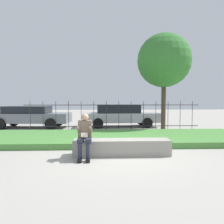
% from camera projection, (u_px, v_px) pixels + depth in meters
% --- Properties ---
extents(ground_plane, '(60.00, 60.00, 0.00)m').
position_uv_depth(ground_plane, '(119.00, 155.00, 6.55)').
color(ground_plane, '#A8A399').
extents(stone_bench, '(2.87, 0.59, 0.47)m').
position_uv_depth(stone_bench, '(122.00, 148.00, 6.54)').
color(stone_bench, gray).
rests_on(stone_bench, ground_plane).
extents(person_seated_reader, '(0.42, 0.73, 1.27)m').
position_uv_depth(person_seated_reader, '(85.00, 134.00, 6.14)').
color(person_seated_reader, black).
rests_on(person_seated_reader, ground_plane).
extents(grass_berm, '(10.89, 3.46, 0.21)m').
position_uv_depth(grass_berm, '(115.00, 138.00, 8.97)').
color(grass_berm, '#4C893D').
rests_on(grass_berm, ground_plane).
extents(iron_fence, '(8.89, 0.03, 1.58)m').
position_uv_depth(iron_fence, '(113.00, 116.00, 11.09)').
color(iron_fence, '#232326').
rests_on(iron_fence, ground_plane).
extents(car_parked_left, '(4.68, 2.06, 1.28)m').
position_uv_depth(car_parked_left, '(30.00, 116.00, 12.93)').
color(car_parked_left, slate).
rests_on(car_parked_left, ground_plane).
extents(car_parked_center, '(4.71, 1.98, 1.37)m').
position_uv_depth(car_parked_center, '(120.00, 115.00, 13.40)').
color(car_parked_center, '#B7B7BC').
rests_on(car_parked_center, ground_plane).
extents(tree_behind_fence, '(2.98, 2.98, 5.33)m').
position_uv_depth(tree_behind_fence, '(164.00, 61.00, 12.12)').
color(tree_behind_fence, '#4C3D28').
rests_on(tree_behind_fence, ground_plane).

